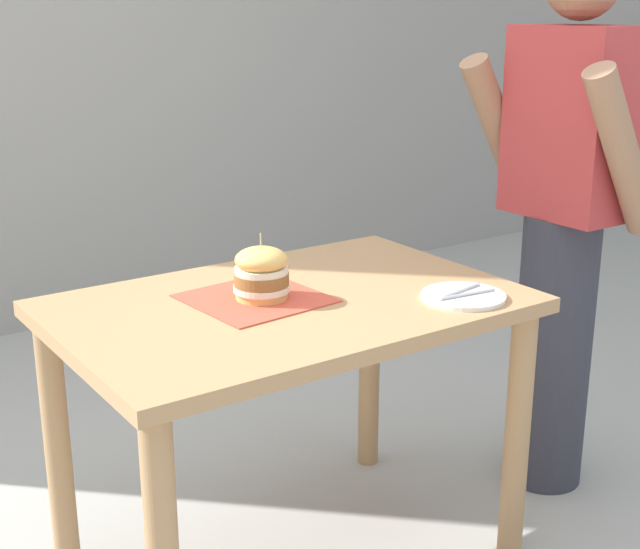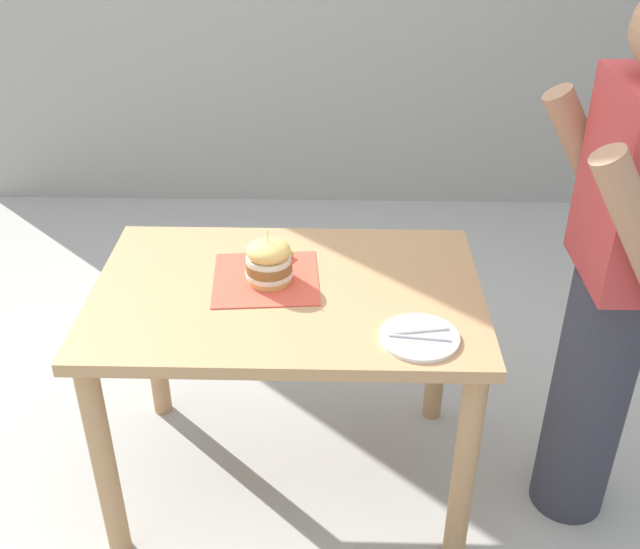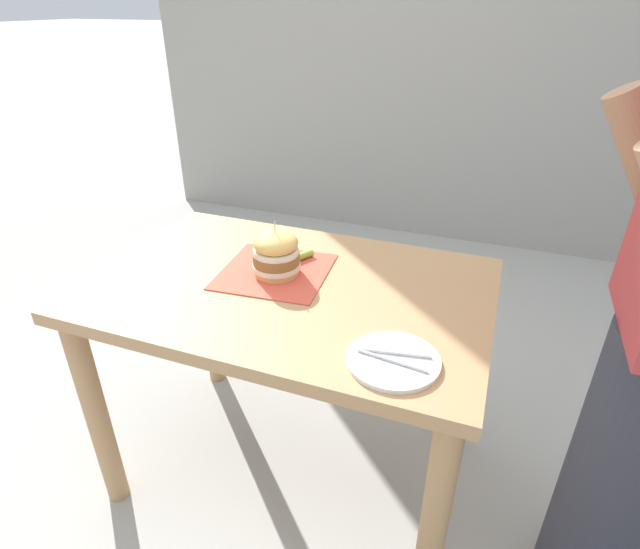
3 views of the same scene
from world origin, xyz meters
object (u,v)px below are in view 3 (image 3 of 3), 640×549
object	(u,v)px
patio_table	(290,320)
sandwich	(276,254)
side_plate_with_forks	(393,360)
pickle_spear	(300,257)

from	to	relation	value
patio_table	sandwich	bearing A→B (deg)	-124.46
patio_table	side_plate_with_forks	size ratio (longest dim) A/B	5.37
sandwich	side_plate_with_forks	size ratio (longest dim) A/B	0.79
sandwich	side_plate_with_forks	bearing A→B (deg)	56.18
patio_table	pickle_spear	distance (m)	0.21
sandwich	pickle_spear	bearing A→B (deg)	163.17
patio_table	side_plate_with_forks	xyz separation A→B (m)	(0.25, 0.38, 0.14)
patio_table	sandwich	size ratio (longest dim) A/B	6.81
patio_table	pickle_spear	size ratio (longest dim) A/B	11.97
pickle_spear	side_plate_with_forks	size ratio (longest dim) A/B	0.45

